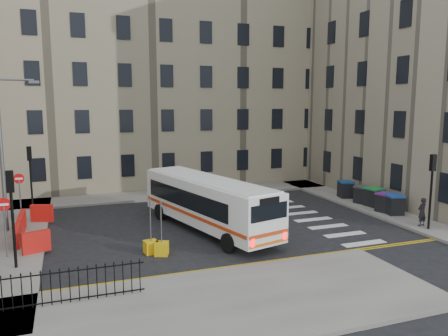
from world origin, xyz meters
TOP-DOWN VIEW (x-y plane):
  - ground at (0.00, 0.00)m, footprint 120.00×120.00m
  - pavement_north at (-6.00, 8.60)m, footprint 36.00×3.20m
  - pavement_east at (9.00, 4.00)m, footprint 2.40×26.00m
  - pavement_sw at (-7.00, -10.00)m, footprint 20.00×6.00m
  - terrace_north at (-7.00, 15.50)m, footprint 38.30×10.80m
  - corner_east at (19.00, 5.00)m, footprint 17.80×24.30m
  - traffic_light_east at (8.60, -5.50)m, footprint 0.28×0.22m
  - traffic_light_nw at (-12.00, 6.50)m, footprint 0.28×0.22m
  - traffic_light_sw at (-12.00, -4.00)m, footprint 0.28×0.22m
  - streetlamp at (-13.00, 2.00)m, footprint 0.50×0.22m
  - no_entry_north at (-12.50, 4.50)m, footprint 0.60×0.08m
  - no_entry_south at (-12.50, -2.50)m, footprint 0.60×0.08m
  - roadworks_barriers at (-11.84, 0.50)m, footprint 1.66×6.26m
  - iron_railings at (-11.25, -8.20)m, footprint 7.80×0.04m
  - bus at (-2.67, -1.12)m, footprint 4.92×10.65m
  - wheelie_bin_a at (9.05, -2.24)m, footprint 1.17×1.28m
  - wheelie_bin_b at (8.97, -1.64)m, footprint 1.19×1.29m
  - wheelie_bin_c at (9.28, -0.13)m, footprint 1.11×1.24m
  - wheelie_bin_d at (9.15, 0.82)m, footprint 1.19×1.29m
  - wheelie_bin_e at (9.12, 2.82)m, footprint 1.17×1.28m
  - pedestrian at (8.68, -4.89)m, footprint 0.65×0.49m
  - bollard_yellow at (-6.29, -3.79)m, footprint 0.68×0.68m
  - bollard_chevron at (-5.87, -4.18)m, footprint 0.77×0.77m

SIDE VIEW (x-z plane):
  - ground at x=0.00m, z-range 0.00..0.00m
  - pavement_north at x=-6.00m, z-range 0.00..0.15m
  - pavement_east at x=9.00m, z-range 0.00..0.15m
  - pavement_sw at x=-7.00m, z-range 0.00..0.15m
  - bollard_yellow at x=-6.29m, z-range 0.00..0.60m
  - bollard_chevron at x=-5.87m, z-range 0.00..0.60m
  - roadworks_barriers at x=-11.84m, z-range 0.15..1.15m
  - wheelie_bin_d at x=9.15m, z-range 0.16..1.34m
  - iron_railings at x=-11.25m, z-range 0.15..1.35m
  - wheelie_bin_e at x=9.12m, z-range 0.16..1.35m
  - wheelie_bin_b at x=8.97m, z-range 0.16..1.35m
  - wheelie_bin_a at x=9.05m, z-range 0.16..1.37m
  - wheelie_bin_c at x=9.28m, z-range 0.16..1.40m
  - pedestrian at x=8.68m, z-range 0.15..1.75m
  - bus at x=-2.67m, z-range 0.22..3.05m
  - no_entry_north at x=-12.50m, z-range 0.58..3.58m
  - no_entry_south at x=-12.50m, z-range 0.58..3.58m
  - traffic_light_east at x=8.60m, z-range 0.82..4.92m
  - traffic_light_nw at x=-12.00m, z-range 0.82..4.92m
  - traffic_light_sw at x=-12.00m, z-range 0.82..4.92m
  - streetlamp at x=-13.00m, z-range 0.27..8.41m
  - terrace_north at x=-7.00m, z-range 0.02..17.22m
  - corner_east at x=19.00m, z-range 0.02..19.22m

